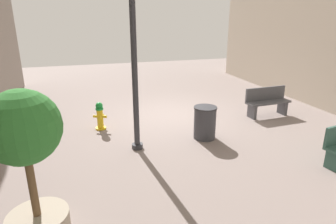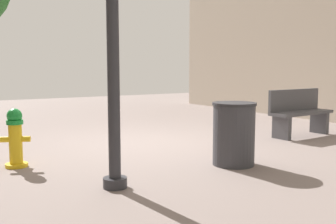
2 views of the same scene
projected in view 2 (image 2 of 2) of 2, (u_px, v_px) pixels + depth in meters
The scene contains 4 objects.
ground_plane at pixel (145, 144), 7.16m from camera, with size 23.40×23.40×0.00m, color gray.
fire_hydrant at pixel (16, 138), 5.46m from camera, with size 0.40×0.38×0.83m.
bench_near at pixel (299, 112), 8.00m from camera, with size 1.55×0.52×0.95m.
trash_bin at pixel (234, 134), 5.59m from camera, with size 0.63×0.63×0.90m.
Camera 2 is at (3.37, 6.21, 1.39)m, focal length 41.79 mm.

